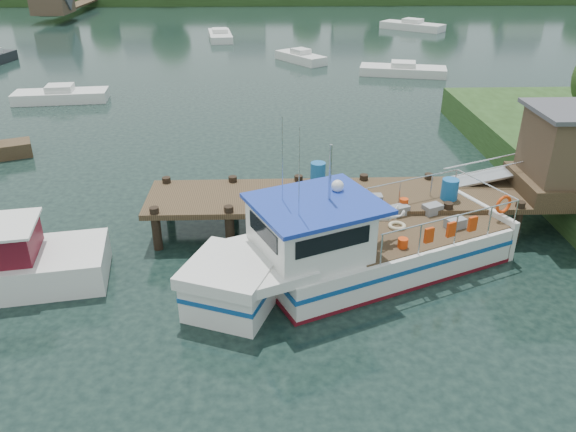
{
  "coord_description": "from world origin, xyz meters",
  "views": [
    {
      "loc": [
        -1.6,
        -18.37,
        9.8
      ],
      "look_at": [
        -1.0,
        -1.5,
        1.3
      ],
      "focal_mm": 35.0,
      "sensor_mm": 36.0,
      "label": 1
    }
  ],
  "objects_px": {
    "lobster_boat": "(348,250)",
    "moored_c": "(403,70)",
    "moored_b": "(301,57)",
    "dock": "(496,170)",
    "moored_a": "(61,95)",
    "moored_d": "(220,35)",
    "moored_far": "(412,26)"
  },
  "relations": [
    {
      "from": "lobster_boat",
      "to": "moored_d",
      "type": "bearing_deg",
      "value": 75.32
    },
    {
      "from": "moored_b",
      "to": "moored_a",
      "type": "bearing_deg",
      "value": -123.71
    },
    {
      "from": "lobster_boat",
      "to": "moored_a",
      "type": "xyz_separation_m",
      "value": [
        -15.94,
        21.6,
        -0.58
      ]
    },
    {
      "from": "lobster_boat",
      "to": "moored_a",
      "type": "bearing_deg",
      "value": 102.62
    },
    {
      "from": "moored_b",
      "to": "moored_c",
      "type": "relative_size",
      "value": 0.75
    },
    {
      "from": "dock",
      "to": "moored_far",
      "type": "bearing_deg",
      "value": 80.01
    },
    {
      "from": "dock",
      "to": "moored_d",
      "type": "relative_size",
      "value": 2.5
    },
    {
      "from": "moored_far",
      "to": "moored_d",
      "type": "xyz_separation_m",
      "value": [
        -21.45,
        -5.81,
        -0.04
      ]
    },
    {
      "from": "moored_far",
      "to": "moored_d",
      "type": "height_order",
      "value": "moored_far"
    },
    {
      "from": "moored_c",
      "to": "moored_far",
      "type": "bearing_deg",
      "value": 98.19
    },
    {
      "from": "dock",
      "to": "moored_a",
      "type": "bearing_deg",
      "value": 139.77
    },
    {
      "from": "lobster_boat",
      "to": "moored_b",
      "type": "distance_m",
      "value": 33.65
    },
    {
      "from": "dock",
      "to": "moored_b",
      "type": "bearing_deg",
      "value": 99.91
    },
    {
      "from": "moored_b",
      "to": "moored_d",
      "type": "height_order",
      "value": "moored_b"
    },
    {
      "from": "lobster_boat",
      "to": "moored_b",
      "type": "relative_size",
      "value": 2.11
    },
    {
      "from": "dock",
      "to": "moored_b",
      "type": "relative_size",
      "value": 3.23
    },
    {
      "from": "lobster_boat",
      "to": "moored_b",
      "type": "height_order",
      "value": "lobster_boat"
    },
    {
      "from": "dock",
      "to": "moored_a",
      "type": "height_order",
      "value": "dock"
    },
    {
      "from": "moored_b",
      "to": "moored_far",
      "type": "bearing_deg",
      "value": 71.95
    },
    {
      "from": "dock",
      "to": "lobster_boat",
      "type": "xyz_separation_m",
      "value": [
        -5.69,
        -3.3,
        -1.26
      ]
    },
    {
      "from": "dock",
      "to": "moored_far",
      "type": "relative_size",
      "value": 2.34
    },
    {
      "from": "lobster_boat",
      "to": "moored_c",
      "type": "relative_size",
      "value": 1.58
    },
    {
      "from": "moored_c",
      "to": "dock",
      "type": "bearing_deg",
      "value": -72.16
    },
    {
      "from": "moored_b",
      "to": "moored_c",
      "type": "height_order",
      "value": "moored_b"
    },
    {
      "from": "dock",
      "to": "moored_a",
      "type": "xyz_separation_m",
      "value": [
        -21.63,
        18.3,
        -1.84
      ]
    },
    {
      "from": "moored_d",
      "to": "dock",
      "type": "bearing_deg",
      "value": -50.47
    },
    {
      "from": "moored_c",
      "to": "moored_d",
      "type": "bearing_deg",
      "value": 155.13
    },
    {
      "from": "moored_a",
      "to": "moored_d",
      "type": "relative_size",
      "value": 0.91
    },
    {
      "from": "dock",
      "to": "moored_b",
      "type": "xyz_separation_m",
      "value": [
        -5.3,
        30.34,
        -1.83
      ]
    },
    {
      "from": "dock",
      "to": "lobster_boat",
      "type": "bearing_deg",
      "value": -149.87
    },
    {
      "from": "dock",
      "to": "moored_d",
      "type": "height_order",
      "value": "dock"
    },
    {
      "from": "moored_far",
      "to": "dock",
      "type": "bearing_deg",
      "value": -76.39
    }
  ]
}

